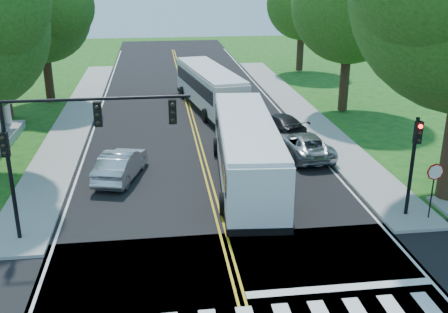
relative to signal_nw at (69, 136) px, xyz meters
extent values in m
cube|color=black|center=(5.86, 11.57, -4.37)|extent=(14.00, 96.00, 0.01)
cube|color=gold|center=(5.86, 15.57, -4.36)|extent=(0.36, 70.00, 0.01)
cube|color=silver|center=(-0.94, 15.57, -4.36)|extent=(0.12, 70.00, 0.01)
cube|color=silver|center=(12.66, 15.57, -4.36)|extent=(0.12, 70.00, 0.01)
cube|color=silver|center=(9.36, -4.83, -4.36)|extent=(6.60, 0.40, 0.01)
cube|color=gray|center=(-2.44, 18.57, -4.30)|extent=(2.60, 40.00, 0.15)
cube|color=gray|center=(14.16, 18.57, -4.30)|extent=(2.60, 40.00, 0.15)
cylinder|color=black|center=(-5.14, 23.57, -2.03)|extent=(0.70, 0.70, 4.40)
sphere|color=#396E20|center=(-5.14, 23.57, 2.64)|extent=(7.60, 7.60, 7.60)
cylinder|color=black|center=(17.36, 17.57, -1.73)|extent=(0.70, 0.70, 5.00)
sphere|color=#396E20|center=(17.36, 17.57, 3.50)|extent=(8.40, 8.40, 8.40)
cylinder|color=black|center=(18.36, 33.57, -2.03)|extent=(0.70, 0.70, 4.40)
sphere|color=#396E20|center=(18.36, 33.57, 2.51)|extent=(7.20, 7.20, 7.20)
cube|color=gray|center=(-6.54, 13.57, -4.13)|extent=(1.80, 6.00, 0.50)
cylinder|color=silver|center=(-6.54, 15.77, -2.28)|extent=(0.50, 0.50, 4.20)
cylinder|color=black|center=(-2.34, 0.07, -1.93)|extent=(0.16, 0.16, 4.60)
cube|color=black|center=(-2.34, -0.08, -0.23)|extent=(0.30, 0.22, 0.95)
sphere|color=black|center=(-2.34, -0.22, 0.07)|extent=(0.18, 0.18, 0.18)
cylinder|color=black|center=(1.16, 0.07, 1.37)|extent=(7.00, 0.12, 0.12)
cube|color=black|center=(1.16, -0.08, 0.82)|extent=(0.30, 0.22, 0.95)
cube|color=black|center=(3.96, -0.08, 0.82)|extent=(0.30, 0.22, 0.95)
cylinder|color=black|center=(14.06, 0.07, -2.03)|extent=(0.16, 0.16, 4.40)
cube|color=black|center=(14.06, -0.08, -0.43)|extent=(0.30, 0.22, 0.95)
sphere|color=#FF0A05|center=(14.06, -0.22, -0.13)|extent=(0.18, 0.18, 0.18)
cylinder|color=black|center=(14.86, -0.43, -3.13)|extent=(0.06, 0.06, 2.20)
cylinder|color=#A50A07|center=(14.86, -0.46, -2.08)|extent=(0.76, 0.04, 0.76)
cube|color=silver|center=(7.76, 5.01, -2.75)|extent=(3.65, 12.51, 2.88)
cube|color=black|center=(7.76, 5.01, -2.22)|extent=(3.65, 11.66, 0.99)
cube|color=black|center=(8.26, 11.21, -2.38)|extent=(2.56, 0.31, 1.67)
cube|color=orange|center=(8.26, 11.21, -1.44)|extent=(1.78, 0.24, 0.33)
cube|color=black|center=(7.76, 5.01, -4.02)|extent=(3.71, 12.62, 0.31)
cube|color=silver|center=(7.76, 5.01, -1.25)|extent=(3.57, 12.14, 0.23)
cylinder|color=black|center=(9.44, 8.97, -3.87)|extent=(0.41, 1.03, 1.00)
cylinder|color=black|center=(6.73, 9.19, -3.87)|extent=(0.41, 1.03, 1.00)
cylinder|color=black|center=(8.81, 1.15, -3.87)|extent=(0.41, 1.03, 1.00)
cylinder|color=black|center=(6.10, 1.37, -3.87)|extent=(0.41, 1.03, 1.00)
cube|color=silver|center=(7.47, 19.87, -2.81)|extent=(4.43, 12.08, 2.75)
cube|color=black|center=(7.47, 19.87, -2.31)|extent=(4.37, 11.27, 0.95)
cube|color=black|center=(6.50, 25.76, -2.46)|extent=(2.44, 0.50, 1.60)
cube|color=orange|center=(6.50, 25.76, -1.56)|extent=(1.70, 0.37, 0.32)
cube|color=black|center=(7.47, 19.87, -4.04)|extent=(4.50, 12.18, 0.30)
cube|color=silver|center=(7.47, 19.87, -1.38)|extent=(4.33, 11.72, 0.22)
cylinder|color=black|center=(8.12, 23.94, -3.89)|extent=(0.47, 1.00, 0.96)
cylinder|color=black|center=(5.55, 23.52, -3.89)|extent=(0.47, 1.00, 0.96)
cylinder|color=black|center=(9.33, 16.53, -3.89)|extent=(0.47, 1.00, 0.96)
cylinder|color=black|center=(6.76, 16.11, -3.89)|extent=(0.47, 1.00, 0.96)
imported|color=#ACAEB3|center=(1.38, 6.22, -3.60)|extent=(2.78, 4.93, 1.54)
imported|color=#A5A8AC|center=(11.73, 8.26, -3.66)|extent=(2.65, 5.20, 1.41)
imported|color=black|center=(11.21, 12.61, -3.67)|extent=(3.38, 5.20, 1.40)
camera|label=1|loc=(3.36, -19.54, 6.06)|focal=42.00mm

